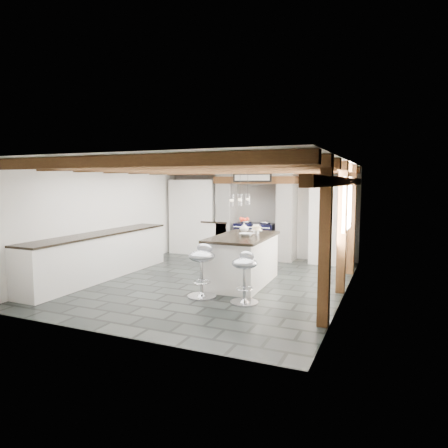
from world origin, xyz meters
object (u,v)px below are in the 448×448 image
at_px(bar_stool_near, 245,272).
at_px(bar_stool_far, 202,265).
at_px(kitchen_island, 243,259).
at_px(range_cooker, 256,240).

bearing_deg(bar_stool_near, bar_stool_far, -165.02).
height_order(bar_stool_near, bar_stool_far, bar_stool_far).
xyz_separation_m(kitchen_island, bar_stool_far, (-0.30, -1.15, 0.09)).
height_order(range_cooker, kitchen_island, kitchen_island).
bearing_deg(bar_stool_near, range_cooker, 124.04).
xyz_separation_m(kitchen_island, bar_stool_near, (0.48, -1.18, 0.04)).
height_order(kitchen_island, bar_stool_far, kitchen_island).
distance_m(range_cooker, bar_stool_far, 3.72).
bearing_deg(bar_stool_near, kitchen_island, 129.63).
relative_size(kitchen_island, bar_stool_far, 2.11).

